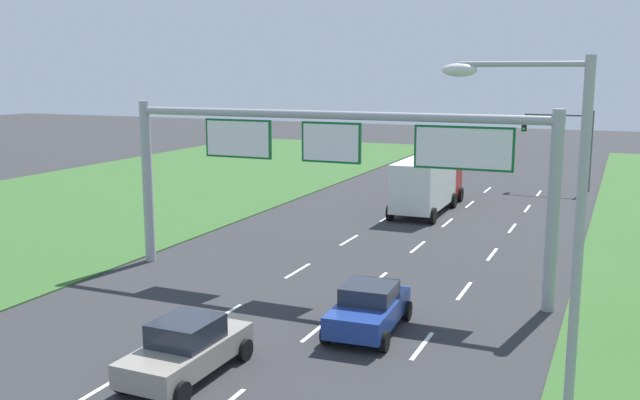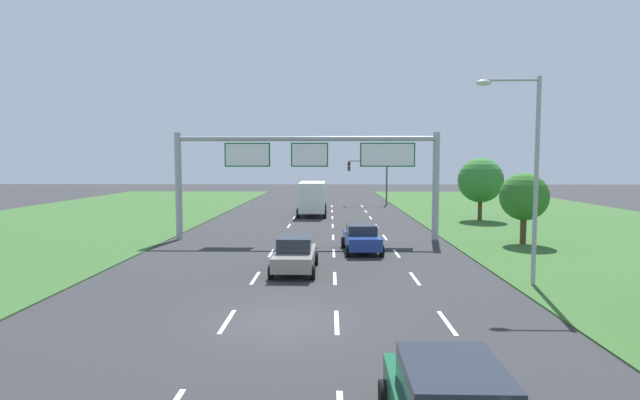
{
  "view_description": "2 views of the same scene",
  "coord_description": "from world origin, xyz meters",
  "px_view_note": "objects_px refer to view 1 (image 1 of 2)",
  "views": [
    {
      "loc": [
        10.53,
        -8.08,
        8.22
      ],
      "look_at": [
        -1.46,
        19.68,
        2.76
      ],
      "focal_mm": 40.0,
      "sensor_mm": 36.0,
      "label": 1
    },
    {
      "loc": [
        1.53,
        -15.53,
        5.07
      ],
      "look_at": [
        0.92,
        14.66,
        2.79
      ],
      "focal_mm": 28.0,
      "sensor_mm": 36.0,
      "label": 2
    }
  ],
  "objects_px": {
    "traffic_light_mast": "(562,135)",
    "car_near_red": "(369,308)",
    "car_mid_lane": "(187,348)",
    "sign_gantry": "(332,159)",
    "street_lamp": "(555,252)",
    "box_truck": "(428,182)"
  },
  "relations": [
    {
      "from": "sign_gantry",
      "to": "street_lamp",
      "type": "height_order",
      "value": "street_lamp"
    },
    {
      "from": "car_mid_lane",
      "to": "sign_gantry",
      "type": "height_order",
      "value": "sign_gantry"
    },
    {
      "from": "sign_gantry",
      "to": "street_lamp",
      "type": "distance_m",
      "value": 15.23
    },
    {
      "from": "traffic_light_mast",
      "to": "street_lamp",
      "type": "xyz_separation_m",
      "value": [
        3.15,
        -39.18,
        1.21
      ]
    },
    {
      "from": "car_near_red",
      "to": "sign_gantry",
      "type": "bearing_deg",
      "value": 122.02
    },
    {
      "from": "sign_gantry",
      "to": "box_truck",
      "type": "bearing_deg",
      "value": 91.47
    },
    {
      "from": "box_truck",
      "to": "traffic_light_mast",
      "type": "distance_m",
      "value": 13.1
    },
    {
      "from": "traffic_light_mast",
      "to": "car_near_red",
      "type": "bearing_deg",
      "value": -95.5
    },
    {
      "from": "car_mid_lane",
      "to": "sign_gantry",
      "type": "distance_m",
      "value": 10.43
    },
    {
      "from": "car_mid_lane",
      "to": "sign_gantry",
      "type": "xyz_separation_m",
      "value": [
        0.34,
        9.56,
        4.16
      ]
    },
    {
      "from": "traffic_light_mast",
      "to": "box_truck",
      "type": "bearing_deg",
      "value": -120.25
    },
    {
      "from": "car_near_red",
      "to": "traffic_light_mast",
      "type": "height_order",
      "value": "traffic_light_mast"
    },
    {
      "from": "car_mid_lane",
      "to": "sign_gantry",
      "type": "bearing_deg",
      "value": 88.88
    },
    {
      "from": "car_near_red",
      "to": "traffic_light_mast",
      "type": "distance_m",
      "value": 31.75
    },
    {
      "from": "car_near_red",
      "to": "car_mid_lane",
      "type": "height_order",
      "value": "car_mid_lane"
    },
    {
      "from": "car_mid_lane",
      "to": "box_truck",
      "type": "distance_m",
      "value": 25.51
    },
    {
      "from": "car_near_red",
      "to": "car_mid_lane",
      "type": "relative_size",
      "value": 0.98
    },
    {
      "from": "car_near_red",
      "to": "car_mid_lane",
      "type": "distance_m",
      "value": 6.22
    },
    {
      "from": "car_mid_lane",
      "to": "sign_gantry",
      "type": "relative_size",
      "value": 0.25
    },
    {
      "from": "car_near_red",
      "to": "traffic_light_mast",
      "type": "bearing_deg",
      "value": 81.34
    },
    {
      "from": "box_truck",
      "to": "sign_gantry",
      "type": "distance_m",
      "value": 16.25
    },
    {
      "from": "street_lamp",
      "to": "sign_gantry",
      "type": "bearing_deg",
      "value": 127.43
    }
  ]
}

